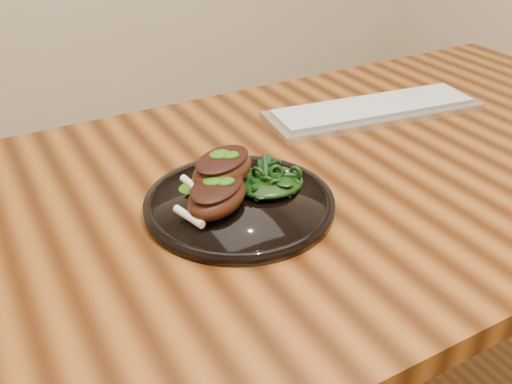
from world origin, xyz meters
TOP-DOWN VIEW (x-y plane):
  - desk at (0.00, 0.00)m, footprint 1.60×0.80m
  - plate at (-0.18, -0.04)m, footprint 0.29×0.29m
  - lamb_chop_front at (-0.22, -0.05)m, footprint 0.14×0.13m
  - lamb_chop_back at (-0.19, -0.01)m, footprint 0.14×0.12m
  - herb_smear at (-0.21, 0.03)m, footprint 0.07×0.05m
  - greens_heap at (-0.12, -0.03)m, footprint 0.11×0.10m
  - keyboard at (0.23, 0.14)m, footprint 0.47×0.20m

SIDE VIEW (x-z plane):
  - desk at x=0.00m, z-range 0.29..1.04m
  - plate at x=-0.18m, z-range 0.75..0.77m
  - keyboard at x=0.23m, z-range 0.75..0.77m
  - herb_smear at x=-0.21m, z-range 0.77..0.77m
  - greens_heap at x=-0.12m, z-range 0.76..0.80m
  - lamb_chop_front at x=-0.22m, z-range 0.77..0.82m
  - lamb_chop_back at x=-0.19m, z-range 0.78..0.84m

